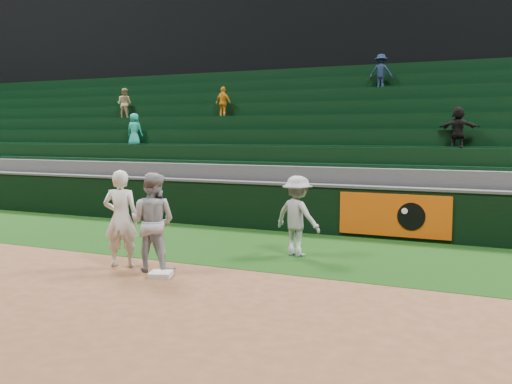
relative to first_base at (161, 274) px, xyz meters
The scene contains 9 objects.
ground 0.15m from the first_base, 74.36° to the left, with size 70.00×70.00×0.00m, color brown.
foul_grass 3.14m from the first_base, 89.30° to the left, with size 36.00×4.20×0.01m, color black.
upper_deck 18.57m from the first_base, 89.88° to the left, with size 40.00×12.00×12.00m, color black.
first_base is the anchor object (origin of this frame).
first_baseman 1.45m from the first_base, 162.71° to the left, with size 0.67×0.44×1.83m, color silver.
baserunner 0.99m from the first_base, 139.78° to the left, with size 0.88×0.68×1.80m, color #93969D.
base_coach 3.15m from the first_base, 58.94° to the left, with size 1.06×0.61×1.64m, color #9598A1.
field_wall 5.37m from the first_base, 89.31° to the left, with size 36.00×0.45×1.25m.
stadium_seating 9.26m from the first_base, 89.76° to the left, with size 36.00×5.95×5.03m.
Camera 1 is at (5.57, -8.35, 2.50)m, focal length 40.00 mm.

